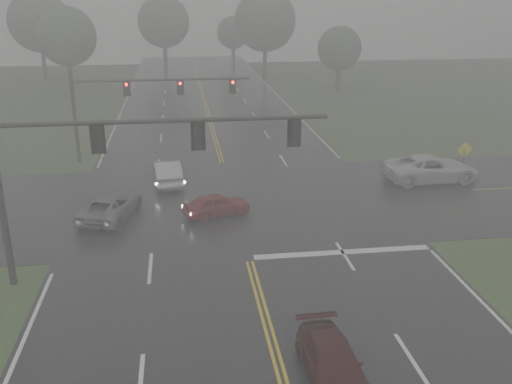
{
  "coord_description": "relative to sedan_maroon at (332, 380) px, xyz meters",
  "views": [
    {
      "loc": [
        -2.9,
        -9.37,
        11.78
      ],
      "look_at": [
        0.57,
        16.0,
        2.69
      ],
      "focal_mm": 40.0,
      "sensor_mm": 36.0,
      "label": 1
    }
  ],
  "objects": [
    {
      "name": "main_road",
      "position": [
        -1.55,
        14.66,
        0.0
      ],
      "size": [
        18.0,
        160.0,
        0.02
      ],
      "primitive_type": "cube",
      "color": "black",
      "rests_on": "ground"
    },
    {
      "name": "cross_street",
      "position": [
        -1.55,
        16.66,
        0.0
      ],
      "size": [
        120.0,
        14.0,
        0.02
      ],
      "primitive_type": "cube",
      "color": "black",
      "rests_on": "ground"
    },
    {
      "name": "stop_bar",
      "position": [
        2.95,
        9.06,
        0.0
      ],
      "size": [
        8.5,
        0.5,
        0.01
      ],
      "primitive_type": "cube",
      "color": "white",
      "rests_on": "ground"
    },
    {
      "name": "sedan_maroon",
      "position": [
        0.0,
        0.0,
        0.0
      ],
      "size": [
        1.84,
        4.28,
        1.23
      ],
      "primitive_type": "imported",
      "rotation": [
        0.0,
        0.0,
        0.03
      ],
      "color": "#330909",
      "rests_on": "ground"
    },
    {
      "name": "sedan_red",
      "position": [
        -2.64,
        14.58,
        0.0
      ],
      "size": [
        3.95,
        2.55,
        1.25
      ],
      "primitive_type": "imported",
      "rotation": [
        0.0,
        0.0,
        1.89
      ],
      "color": "maroon",
      "rests_on": "ground"
    },
    {
      "name": "sedan_silver",
      "position": [
        -5.37,
        20.54,
        0.0
      ],
      "size": [
        2.05,
        4.78,
        1.53
      ],
      "primitive_type": "imported",
      "rotation": [
        0.0,
        0.0,
        3.23
      ],
      "color": "#B5B8BD",
      "rests_on": "ground"
    },
    {
      "name": "car_grey",
      "position": [
        -8.38,
        15.04,
        0.0
      ],
      "size": [
        3.58,
        5.37,
        1.37
      ],
      "primitive_type": "imported",
      "rotation": [
        0.0,
        0.0,
        2.85
      ],
      "color": "slate",
      "rests_on": "ground"
    },
    {
      "name": "pickup_white",
      "position": [
        11.59,
        18.75,
        0.0
      ],
      "size": [
        6.18,
        3.04,
        1.69
      ],
      "primitive_type": "imported",
      "rotation": [
        0.0,
        0.0,
        1.61
      ],
      "color": "silver",
      "rests_on": "ground"
    },
    {
      "name": "signal_gantry_near",
      "position": [
        -7.62,
        8.04,
        5.43
      ],
      "size": [
        13.54,
        0.34,
        7.75
      ],
      "color": "black",
      "rests_on": "ground"
    },
    {
      "name": "signal_gantry_far",
      "position": [
        -7.82,
        26.22,
        4.66
      ],
      "size": [
        12.58,
        0.33,
        6.59
      ],
      "color": "black",
      "rests_on": "ground"
    },
    {
      "name": "sign_diamond_east",
      "position": [
        13.8,
        18.85,
        1.72
      ],
      "size": [
        1.06,
        0.09,
        2.54
      ],
      "rotation": [
        0.0,
        0.0,
        -0.01
      ],
      "color": "black",
      "rests_on": "ground"
    },
    {
      "name": "tree_nw_a",
      "position": [
        -17.09,
        56.52,
        6.67
      ],
      "size": [
        6.9,
        6.9,
        10.14
      ],
      "color": "#30281F",
      "rests_on": "ground"
    },
    {
      "name": "tree_ne_a",
      "position": [
        7.51,
        63.79,
        7.92
      ],
      "size": [
        8.19,
        8.19,
        12.03
      ],
      "color": "#30281F",
      "rests_on": "ground"
    },
    {
      "name": "tree_n_mid",
      "position": [
        -6.12,
        73.94,
        7.35
      ],
      "size": [
        7.61,
        7.61,
        11.17
      ],
      "color": "#30281F",
      "rests_on": "ground"
    },
    {
      "name": "tree_e_near",
      "position": [
        15.11,
        53.86,
        5.11
      ],
      "size": [
        5.3,
        5.3,
        7.78
      ],
      "color": "#30281F",
      "rests_on": "ground"
    },
    {
      "name": "tree_nw_b",
      "position": [
        -22.36,
        67.39,
        7.8
      ],
      "size": [
        8.06,
        8.06,
        11.84
      ],
      "color": "#30281F",
      "rests_on": "ground"
    },
    {
      "name": "tree_n_far",
      "position": [
        4.97,
        82.03,
        5.16
      ],
      "size": [
        5.35,
        5.35,
        7.85
      ],
      "color": "#30281F",
      "rests_on": "ground"
    }
  ]
}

